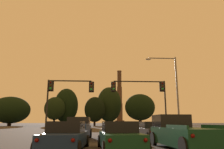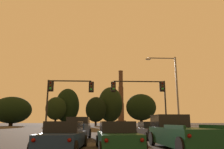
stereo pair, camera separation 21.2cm
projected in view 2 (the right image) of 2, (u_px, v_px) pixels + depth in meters
sedan_center_lane_second at (117, 137)px, 10.97m from camera, size 2.19×4.78×1.43m
sedan_left_lane_second at (64, 137)px, 11.03m from camera, size 2.18×4.77×1.43m
sedan_right_lane_front at (151, 131)px, 18.48m from camera, size 2.18×4.77×1.43m
pickup_truck_right_lane_second at (179, 133)px, 11.69m from camera, size 2.39×5.58×1.82m
pickup_truck_left_lane_front at (76, 129)px, 17.67m from camera, size 2.37×5.57×1.82m
sedan_center_lane_front at (111, 131)px, 17.94m from camera, size 2.07×4.74×1.43m
traffic_light_overhead_left at (63, 93)px, 24.40m from camera, size 5.31×0.50×6.04m
traffic_light_overhead_right at (147, 92)px, 26.10m from camera, size 6.68×0.50×6.28m
street_lamp at (172, 86)px, 24.51m from camera, size 3.58×0.36×8.74m
smokestack at (121, 102)px, 178.56m from camera, size 7.67×7.67×43.57m
treeline_far_left at (141, 107)px, 78.45m from camera, size 10.76×9.69×11.34m
treeline_left_mid at (110, 104)px, 84.78m from camera, size 9.52×8.57×14.81m
treeline_center_right at (67, 106)px, 83.54m from camera, size 9.01×8.11×14.06m
treeline_center_left at (96, 109)px, 78.41m from camera, size 7.35×6.62×10.29m
treeline_right_mid at (12, 110)px, 79.58m from camera, size 13.86×12.48×10.51m
treeline_far_right at (56, 108)px, 78.60m from camera, size 7.42×6.68×10.28m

